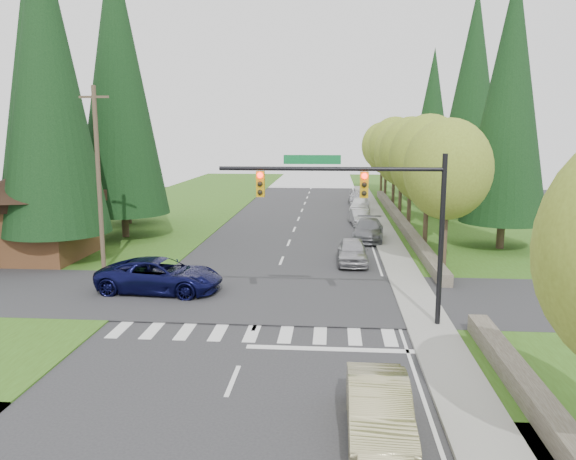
# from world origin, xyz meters

# --- Properties ---
(ground) EXTENTS (120.00, 120.00, 0.00)m
(ground) POSITION_xyz_m (0.00, 0.00, 0.00)
(ground) COLOR #28282B
(ground) RESTS_ON ground
(grass_east) EXTENTS (14.00, 110.00, 0.06)m
(grass_east) POSITION_xyz_m (13.00, 20.00, 0.03)
(grass_east) COLOR #335216
(grass_east) RESTS_ON ground
(grass_west) EXTENTS (14.00, 110.00, 0.06)m
(grass_west) POSITION_xyz_m (-13.00, 20.00, 0.03)
(grass_west) COLOR #335216
(grass_west) RESTS_ON ground
(cross_street) EXTENTS (120.00, 8.00, 0.10)m
(cross_street) POSITION_xyz_m (0.00, 8.00, 0.00)
(cross_street) COLOR #28282B
(cross_street) RESTS_ON ground
(sidewalk_east) EXTENTS (1.80, 80.00, 0.13)m
(sidewalk_east) POSITION_xyz_m (6.90, 22.00, 0.07)
(sidewalk_east) COLOR gray
(sidewalk_east) RESTS_ON ground
(curb_east) EXTENTS (0.20, 80.00, 0.13)m
(curb_east) POSITION_xyz_m (6.05, 22.00, 0.07)
(curb_east) COLOR gray
(curb_east) RESTS_ON ground
(stone_wall_south) EXTENTS (0.70, 14.00, 0.70)m
(stone_wall_south) POSITION_xyz_m (8.60, -3.00, 0.35)
(stone_wall_south) COLOR #4C4438
(stone_wall_south) RESTS_ON ground
(stone_wall_north) EXTENTS (0.70, 40.00, 0.70)m
(stone_wall_north) POSITION_xyz_m (8.60, 30.00, 0.35)
(stone_wall_north) COLOR #4C4438
(stone_wall_north) RESTS_ON ground
(traffic_signal) EXTENTS (8.70, 0.37, 6.80)m
(traffic_signal) POSITION_xyz_m (4.37, 4.50, 4.98)
(traffic_signal) COLOR black
(traffic_signal) RESTS_ON ground
(brown_building) EXTENTS (8.40, 8.40, 5.40)m
(brown_building) POSITION_xyz_m (-15.00, 15.00, 3.14)
(brown_building) COLOR #4C2D19
(brown_building) RESTS_ON ground
(utility_pole) EXTENTS (1.60, 0.24, 10.00)m
(utility_pole) POSITION_xyz_m (-9.50, 12.00, 5.14)
(utility_pole) COLOR #473828
(utility_pole) RESTS_ON ground
(decid_tree_0) EXTENTS (4.80, 4.80, 8.37)m
(decid_tree_0) POSITION_xyz_m (9.20, 14.00, 5.60)
(decid_tree_0) COLOR #38281C
(decid_tree_0) RESTS_ON ground
(decid_tree_1) EXTENTS (5.20, 5.20, 8.80)m
(decid_tree_1) POSITION_xyz_m (9.30, 21.00, 5.80)
(decid_tree_1) COLOR #38281C
(decid_tree_1) RESTS_ON ground
(decid_tree_2) EXTENTS (5.00, 5.00, 8.82)m
(decid_tree_2) POSITION_xyz_m (9.10, 28.00, 5.93)
(decid_tree_2) COLOR #38281C
(decid_tree_2) RESTS_ON ground
(decid_tree_3) EXTENTS (5.00, 5.00, 8.55)m
(decid_tree_3) POSITION_xyz_m (9.20, 35.00, 5.66)
(decid_tree_3) COLOR #38281C
(decid_tree_3) RESTS_ON ground
(decid_tree_4) EXTENTS (5.40, 5.40, 9.18)m
(decid_tree_4) POSITION_xyz_m (9.30, 42.00, 6.06)
(decid_tree_4) COLOR #38281C
(decid_tree_4) RESTS_ON ground
(decid_tree_5) EXTENTS (4.80, 4.80, 8.30)m
(decid_tree_5) POSITION_xyz_m (9.10, 49.00, 5.53)
(decid_tree_5) COLOR #38281C
(decid_tree_5) RESTS_ON ground
(decid_tree_6) EXTENTS (5.20, 5.20, 8.86)m
(decid_tree_6) POSITION_xyz_m (9.20, 56.00, 5.86)
(decid_tree_6) COLOR #38281C
(decid_tree_6) RESTS_ON ground
(conifer_w_a) EXTENTS (6.12, 6.12, 19.80)m
(conifer_w_a) POSITION_xyz_m (-13.00, 14.00, 10.79)
(conifer_w_a) COLOR #38281C
(conifer_w_a) RESTS_ON ground
(conifer_w_b) EXTENTS (5.44, 5.44, 17.80)m
(conifer_w_b) POSITION_xyz_m (-16.00, 18.00, 9.79)
(conifer_w_b) COLOR #38281C
(conifer_w_b) RESTS_ON ground
(conifer_w_c) EXTENTS (6.46, 6.46, 20.80)m
(conifer_w_c) POSITION_xyz_m (-12.00, 22.00, 11.29)
(conifer_w_c) COLOR #38281C
(conifer_w_c) RESTS_ON ground
(conifer_w_e) EXTENTS (5.78, 5.78, 18.80)m
(conifer_w_e) POSITION_xyz_m (-14.00, 28.00, 10.29)
(conifer_w_e) COLOR #38281C
(conifer_w_e) RESTS_ON ground
(conifer_e_a) EXTENTS (5.44, 5.44, 17.80)m
(conifer_e_a) POSITION_xyz_m (14.00, 20.00, 9.79)
(conifer_e_a) COLOR #38281C
(conifer_e_a) RESTS_ON ground
(conifer_e_b) EXTENTS (6.12, 6.12, 19.80)m
(conifer_e_b) POSITION_xyz_m (15.00, 34.00, 10.79)
(conifer_e_b) COLOR #38281C
(conifer_e_b) RESTS_ON ground
(conifer_e_c) EXTENTS (5.10, 5.10, 16.80)m
(conifer_e_c) POSITION_xyz_m (14.00, 48.00, 9.29)
(conifer_e_c) COLOR #38281C
(conifer_e_c) RESTS_ON ground
(sedan_champagne) EXTENTS (1.55, 4.44, 1.46)m
(sedan_champagne) POSITION_xyz_m (4.23, -3.88, 0.73)
(sedan_champagne) COLOR tan
(sedan_champagne) RESTS_ON ground
(suv_navy) EXTENTS (6.13, 3.21, 1.65)m
(suv_navy) POSITION_xyz_m (-5.17, 8.36, 0.82)
(suv_navy) COLOR #0A0C36
(suv_navy) RESTS_ON ground
(parked_car_a) EXTENTS (1.75, 4.31, 1.47)m
(parked_car_a) POSITION_xyz_m (4.20, 15.10, 0.73)
(parked_car_a) COLOR #A6A5AA
(parked_car_a) RESTS_ON ground
(parked_car_b) EXTENTS (2.54, 5.29, 1.49)m
(parked_car_b) POSITION_xyz_m (5.55, 22.41, 0.74)
(parked_car_b) COLOR slate
(parked_car_b) RESTS_ON ground
(parked_car_c) EXTENTS (1.79, 4.18, 1.34)m
(parked_car_c) POSITION_xyz_m (5.29, 29.00, 0.67)
(parked_car_c) COLOR #AAAAAF
(parked_car_c) RESTS_ON ground
(parked_car_d) EXTENTS (2.20, 4.47, 1.47)m
(parked_car_d) POSITION_xyz_m (5.60, 36.72, 0.73)
(parked_car_d) COLOR white
(parked_car_d) RESTS_ON ground
(parked_car_e) EXTENTS (1.76, 4.28, 1.24)m
(parked_car_e) POSITION_xyz_m (5.60, 43.10, 0.62)
(parked_car_e) COLOR #A6A6AB
(parked_car_e) RESTS_ON ground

